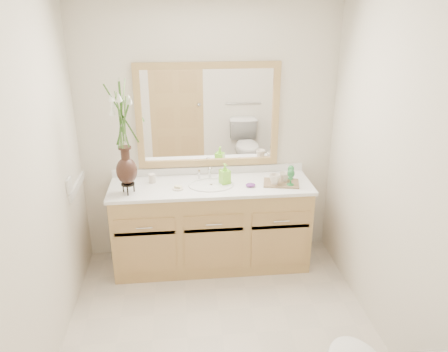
{
  "coord_description": "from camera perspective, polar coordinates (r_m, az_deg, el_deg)",
  "views": [
    {
      "loc": [
        -0.26,
        -2.64,
        2.38
      ],
      "look_at": [
        0.08,
        0.65,
        1.06
      ],
      "focal_mm": 35.0,
      "sensor_mm": 36.0,
      "label": 1
    }
  ],
  "objects": [
    {
      "name": "floor",
      "position": [
        3.57,
        -0.24,
        -20.04
      ],
      "size": [
        2.6,
        2.6,
        0.0
      ],
      "primitive_type": "plane",
      "color": "beige",
      "rests_on": "ground"
    },
    {
      "name": "goblet_back",
      "position": [
        4.08,
        8.73,
        0.8
      ],
      "size": [
        0.06,
        0.06,
        0.13
      ],
      "color": "#277638",
      "rests_on": "tray"
    },
    {
      "name": "soap_bottle",
      "position": [
        3.98,
        0.1,
        0.19
      ],
      "size": [
        0.1,
        0.1,
        0.17
      ],
      "primitive_type": "imported",
      "rotation": [
        0.0,
        0.0,
        0.41
      ],
      "color": "#82E135",
      "rests_on": "counter"
    },
    {
      "name": "goblet_front",
      "position": [
        3.94,
        8.74,
        0.2
      ],
      "size": [
        0.07,
        0.07,
        0.15
      ],
      "color": "#277638",
      "rests_on": "tray"
    },
    {
      "name": "counter",
      "position": [
        3.99,
        -1.71,
        -1.31
      ],
      "size": [
        1.84,
        0.57,
        0.03
      ],
      "primitive_type": "cube",
      "color": "white",
      "rests_on": "vanity"
    },
    {
      "name": "vanity",
      "position": [
        4.17,
        -1.64,
        -6.56
      ],
      "size": [
        1.8,
        0.55,
        0.8
      ],
      "color": "tan",
      "rests_on": "floor"
    },
    {
      "name": "tray",
      "position": [
        4.02,
        7.47,
        -0.93
      ],
      "size": [
        0.36,
        0.27,
        0.02
      ],
      "primitive_type": "cube",
      "rotation": [
        0.0,
        0.0,
        -0.21
      ],
      "color": "brown",
      "rests_on": "counter"
    },
    {
      "name": "switch_plate",
      "position": [
        3.8,
        -19.57,
        -1.15
      ],
      "size": [
        0.02,
        0.12,
        0.12
      ],
      "primitive_type": "cube",
      "color": "white",
      "rests_on": "wall_left"
    },
    {
      "name": "flower_vase",
      "position": [
        3.7,
        -13.08,
        6.23
      ],
      "size": [
        0.21,
        0.21,
        0.87
      ],
      "rotation": [
        0.0,
        0.0,
        0.35
      ],
      "color": "black",
      "rests_on": "counter"
    },
    {
      "name": "mirror",
      "position": [
        4.05,
        -2.09,
        7.86
      ],
      "size": [
        1.32,
        0.04,
        0.97
      ],
      "color": "white",
      "rests_on": "wall_back"
    },
    {
      "name": "mug_left",
      "position": [
        3.96,
        6.62,
        -0.37
      ],
      "size": [
        0.13,
        0.13,
        0.1
      ],
      "primitive_type": "imported",
      "rotation": [
        0.0,
        0.0,
        -0.43
      ],
      "color": "beige",
      "rests_on": "tray"
    },
    {
      "name": "wall_left",
      "position": [
        3.04,
        -23.39,
        -2.93
      ],
      "size": [
        0.02,
        2.6,
        2.4
      ],
      "primitive_type": "cube",
      "color": "silver",
      "rests_on": "floor"
    },
    {
      "name": "tumbler",
      "position": [
        4.06,
        -9.37,
        -0.31
      ],
      "size": [
        0.06,
        0.06,
        0.08
      ],
      "primitive_type": "cylinder",
      "color": "beige",
      "rests_on": "counter"
    },
    {
      "name": "wall_front",
      "position": [
        1.81,
        4.04,
        -19.05
      ],
      "size": [
        2.4,
        0.02,
        2.4
      ],
      "primitive_type": "cube",
      "color": "silver",
      "rests_on": "floor"
    },
    {
      "name": "soap_dish",
      "position": [
        3.9,
        -6.03,
        -1.58
      ],
      "size": [
        0.1,
        0.1,
        0.03
      ],
      "color": "beige",
      "rests_on": "counter"
    },
    {
      "name": "wall_right",
      "position": [
        3.24,
        21.33,
        -1.12
      ],
      "size": [
        0.02,
        2.6,
        2.4
      ],
      "primitive_type": "cube",
      "color": "silver",
      "rests_on": "floor"
    },
    {
      "name": "purple_dish",
      "position": [
        3.94,
        3.49,
        -1.17
      ],
      "size": [
        0.1,
        0.08,
        0.03
      ],
      "primitive_type": "ellipsoid",
      "rotation": [
        0.0,
        0.0,
        -0.14
      ],
      "color": "#63297C",
      "rests_on": "counter"
    },
    {
      "name": "wall_back",
      "position": [
        4.13,
        -2.07,
        5.17
      ],
      "size": [
        2.4,
        0.02,
        2.4
      ],
      "primitive_type": "cube",
      "color": "silver",
      "rests_on": "floor"
    },
    {
      "name": "sink",
      "position": [
        3.99,
        -1.68,
        -1.92
      ],
      "size": [
        0.38,
        0.34,
        0.23
      ],
      "color": "white",
      "rests_on": "counter"
    },
    {
      "name": "mug_right",
      "position": [
        4.03,
        7.85,
        -0.09
      ],
      "size": [
        0.12,
        0.11,
        0.09
      ],
      "primitive_type": "imported",
      "rotation": [
        0.0,
        0.0,
        0.44
      ],
      "color": "beige",
      "rests_on": "tray"
    }
  ]
}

